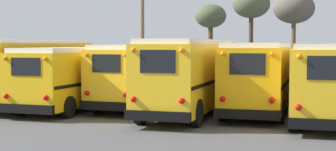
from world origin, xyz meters
TOP-DOWN VIEW (x-y plane):
  - ground_plane at (0.00, 0.00)m, footprint 160.00×160.00m
  - school_bus_0 at (-7.12, -0.52)m, footprint 2.99×9.54m
  - school_bus_1 at (-4.27, -0.10)m, footprint 2.63×10.66m
  - school_bus_2 at (-1.42, 1.00)m, footprint 2.64×9.45m
  - school_bus_3 at (1.42, -0.90)m, footprint 2.79×10.24m
  - school_bus_4 at (4.27, 0.60)m, footprint 2.86×9.62m
  - school_bus_5 at (7.12, -0.50)m, footprint 3.00×10.63m
  - utility_pole at (-5.37, 10.30)m, footprint 1.80×0.29m
  - bare_tree_0 at (-2.44, 18.11)m, footprint 2.57×2.57m
  - bare_tree_1 at (1.58, 13.95)m, footprint 2.68×2.68m
  - bare_tree_2 at (4.23, 17.80)m, footprint 3.17×3.17m

SIDE VIEW (x-z plane):
  - ground_plane at x=0.00m, z-range 0.00..0.00m
  - school_bus_1 at x=-4.27m, z-range 0.13..3.09m
  - school_bus_2 at x=-1.42m, z-range 0.14..3.22m
  - school_bus_5 at x=7.12m, z-range 0.13..3.26m
  - school_bus_4 at x=4.27m, z-range 0.13..3.30m
  - school_bus_3 at x=1.42m, z-range 0.15..3.47m
  - school_bus_0 at x=-7.12m, z-range 0.14..3.50m
  - utility_pole at x=-5.37m, z-range 0.15..8.24m
  - bare_tree_0 at x=-2.44m, z-range 2.06..8.43m
  - bare_tree_2 at x=4.23m, z-range 2.27..9.34m
  - bare_tree_1 at x=1.58m, z-range 2.37..9.35m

